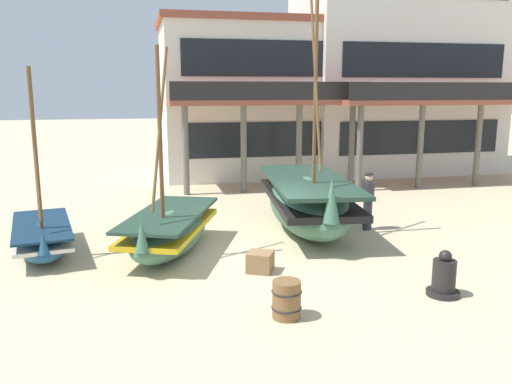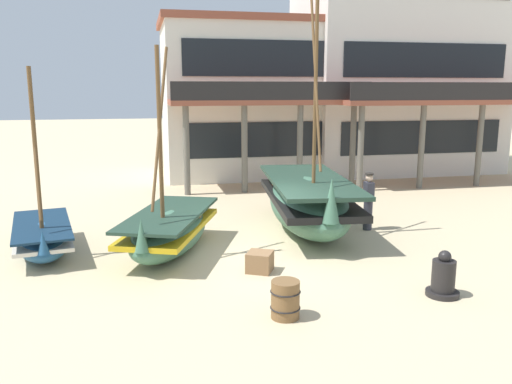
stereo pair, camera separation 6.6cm
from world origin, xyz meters
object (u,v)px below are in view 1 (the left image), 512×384
object	(u,v)px
fishing_boat_centre_large	(308,202)
harbor_building_main	(248,99)
capstan_winch	(444,278)
cargo_crate	(260,262)
harbor_building_annex	(395,64)
fishing_boat_far_right	(42,236)
fisherman_by_hull	(368,202)
wooden_barrel	(287,299)
fishing_boat_near_left	(170,230)

from	to	relation	value
fishing_boat_centre_large	harbor_building_main	world-z (taller)	harbor_building_main
fishing_boat_centre_large	capstan_winch	world-z (taller)	fishing_boat_centre_large
cargo_crate	harbor_building_annex	world-z (taller)	harbor_building_annex
fishing_boat_far_right	fisherman_by_hull	bearing A→B (deg)	2.01
fishing_boat_centre_large	harbor_building_annex	distance (m)	13.82
wooden_barrel	harbor_building_annex	xyz separation A→B (m)	(10.11, 16.05, 4.91)
fishing_boat_far_right	harbor_building_annex	size ratio (longest dim) A/B	0.44
fishing_boat_near_left	fisherman_by_hull	distance (m)	5.88
capstan_winch	fishing_boat_near_left	bearing A→B (deg)	142.22
fishing_boat_centre_large	fisherman_by_hull	distance (m)	1.77
fishing_boat_near_left	harbor_building_main	xyz separation A→B (m)	(4.49, 11.81, 3.00)
wooden_barrel	harbor_building_annex	size ratio (longest dim) A/B	0.07
fishing_boat_near_left	cargo_crate	bearing A→B (deg)	-44.04
fishing_boat_near_left	harbor_building_annex	size ratio (longest dim) A/B	0.48
fisherman_by_hull	fishing_boat_near_left	bearing A→B (deg)	-170.59
cargo_crate	harbor_building_main	world-z (taller)	harbor_building_main
fishing_boat_centre_large	capstan_winch	size ratio (longest dim) A/B	7.20
fisherman_by_hull	cargo_crate	size ratio (longest dim) A/B	3.09
wooden_barrel	cargo_crate	xyz separation A→B (m)	(0.09, 2.48, -0.12)
capstan_winch	harbor_building_main	xyz separation A→B (m)	(-0.69, 15.83, 3.22)
fishing_boat_far_right	harbor_building_main	xyz separation A→B (m)	(7.62, 11.16, 3.14)
fishing_boat_centre_large	fisherman_by_hull	xyz separation A→B (m)	(1.75, -0.30, -0.02)
cargo_crate	fisherman_by_hull	bearing A→B (deg)	35.87
fishing_boat_near_left	capstan_winch	distance (m)	6.56
fisherman_by_hull	harbor_building_annex	bearing A→B (deg)	60.32
fishing_boat_near_left	capstan_winch	world-z (taller)	fishing_boat_near_left
harbor_building_main	harbor_building_annex	world-z (taller)	harbor_building_annex
fisherman_by_hull	cargo_crate	xyz separation A→B (m)	(-3.89, -2.81, -0.61)
harbor_building_main	harbor_building_annex	bearing A→B (deg)	-0.70
cargo_crate	harbor_building_main	size ratio (longest dim) A/B	0.07
capstan_winch	harbor_building_annex	xyz separation A→B (m)	(6.75, 15.74, 4.89)
fishing_boat_near_left	cargo_crate	distance (m)	2.68
fishing_boat_near_left	fishing_boat_centre_large	distance (m)	4.25
fishing_boat_centre_large	harbor_building_main	xyz separation A→B (m)	(0.44, 10.55, 2.74)
fishing_boat_near_left	harbor_building_main	bearing A→B (deg)	69.18
fishing_boat_centre_large	wooden_barrel	bearing A→B (deg)	-111.75
fishing_boat_near_left	cargo_crate	size ratio (longest dim) A/B	9.29
fishing_boat_far_right	harbor_building_main	bearing A→B (deg)	55.67
fishing_boat_near_left	cargo_crate	xyz separation A→B (m)	(1.91, -1.85, -0.36)
cargo_crate	harbor_building_main	bearing A→B (deg)	79.31
harbor_building_annex	fishing_boat_near_left	bearing A→B (deg)	-135.51
fishing_boat_far_right	fisherman_by_hull	world-z (taller)	fishing_boat_far_right
capstan_winch	wooden_barrel	bearing A→B (deg)	-174.72
harbor_building_main	harbor_building_annex	distance (m)	7.63
fishing_boat_centre_large	fishing_boat_far_right	size ratio (longest dim) A/B	1.48
fishing_boat_far_right	cargo_crate	bearing A→B (deg)	-26.33
wooden_barrel	fisherman_by_hull	bearing A→B (deg)	53.07
fishing_boat_centre_large	harbor_building_main	distance (m)	10.91
capstan_winch	cargo_crate	xyz separation A→B (m)	(-3.27, 2.17, -0.14)
harbor_building_main	capstan_winch	bearing A→B (deg)	-87.49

